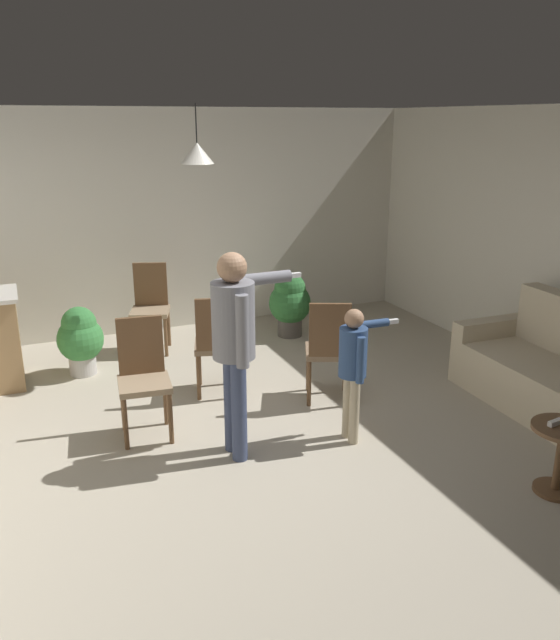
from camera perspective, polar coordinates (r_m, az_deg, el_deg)
ground at (r=5.51m, az=-1.32°, el=-10.06°), size 7.68×7.68×0.00m
wall_back at (r=8.04m, az=-9.96°, el=8.70°), size 6.40×0.10×2.70m
couch_floral at (r=6.33m, az=23.36°, el=-4.51°), size 0.90×1.83×1.00m
person_adult at (r=4.79m, az=-4.04°, el=-1.20°), size 0.81×0.49×1.64m
person_child at (r=5.15m, az=6.65°, el=-3.62°), size 0.60×0.33×1.14m
dining_chair_by_counter at (r=5.89m, az=4.40°, el=-2.44°), size 0.55×0.55×1.00m
dining_chair_near_wall at (r=7.39m, az=-11.56°, el=1.43°), size 0.53×0.53×1.00m
dining_chair_centre_back at (r=6.05m, az=-5.72°, el=-1.92°), size 0.52×0.52×1.00m
dining_chair_spare at (r=5.41m, az=-12.20°, el=-4.68°), size 0.47×0.47×1.00m
potted_plant_corner at (r=6.88m, az=-17.51°, el=-1.51°), size 0.48×0.48×0.73m
potted_plant_by_wall at (r=7.73m, az=0.90°, el=1.66°), size 0.51×0.51×0.79m
spare_remote_on_table at (r=4.88m, az=23.51°, el=-8.44°), size 0.13×0.06×0.04m
ceiling_light_pendant at (r=6.31m, az=-7.45°, el=14.66°), size 0.32×0.32×0.55m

